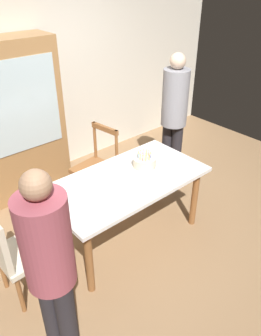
{
  "coord_description": "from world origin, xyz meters",
  "views": [
    {
      "loc": [
        -1.75,
        -2.07,
        2.52
      ],
      "look_at": [
        0.05,
        0.0,
        0.85
      ],
      "focal_mm": 35.33,
      "sensor_mm": 36.0,
      "label": 1
    }
  ],
  "objects_px": {
    "plate_near_guest": "(174,169)",
    "chair_spindle_back": "(96,168)",
    "birthday_cake": "(144,163)",
    "plate_far_side": "(108,173)",
    "china_cabinet": "(15,122)",
    "person_guest": "(174,113)",
    "dining_table": "(127,187)",
    "person_celebrant": "(50,264)",
    "plate_near_celebrant": "(102,205)",
    "chair_upholstered": "(13,250)"
  },
  "relations": [
    {
      "from": "chair_upholstered",
      "to": "person_guest",
      "type": "height_order",
      "value": "person_guest"
    },
    {
      "from": "plate_near_guest",
      "to": "china_cabinet",
      "type": "xyz_separation_m",
      "value": [
        -0.89,
        1.75,
        0.2
      ]
    },
    {
      "from": "dining_table",
      "to": "plate_near_celebrant",
      "type": "distance_m",
      "value": 0.49
    },
    {
      "from": "plate_near_guest",
      "to": "birthday_cake",
      "type": "bearing_deg",
      "value": 131.38
    },
    {
      "from": "birthday_cake",
      "to": "person_celebrant",
      "type": "distance_m",
      "value": 1.6
    },
    {
      "from": "plate_far_side",
      "to": "person_celebrant",
      "type": "distance_m",
      "value": 1.38
    },
    {
      "from": "birthday_cake",
      "to": "plate_near_guest",
      "type": "xyz_separation_m",
      "value": [
        0.21,
        -0.23,
        -0.05
      ]
    },
    {
      "from": "chair_spindle_back",
      "to": "person_celebrant",
      "type": "relative_size",
      "value": 0.59
    },
    {
      "from": "birthday_cake",
      "to": "plate_near_celebrant",
      "type": "distance_m",
      "value": 0.75
    },
    {
      "from": "birthday_cake",
      "to": "chair_upholstered",
      "type": "xyz_separation_m",
      "value": [
        -1.47,
        0.0,
        -0.27
      ]
    },
    {
      "from": "birthday_cake",
      "to": "plate_far_side",
      "type": "relative_size",
      "value": 1.27
    },
    {
      "from": "plate_near_celebrant",
      "to": "person_celebrant",
      "type": "height_order",
      "value": "person_celebrant"
    },
    {
      "from": "birthday_cake",
      "to": "plate_near_guest",
      "type": "bearing_deg",
      "value": -48.62
    },
    {
      "from": "chair_upholstered",
      "to": "person_guest",
      "type": "bearing_deg",
      "value": 10.4
    },
    {
      "from": "dining_table",
      "to": "person_guest",
      "type": "xyz_separation_m",
      "value": [
        1.19,
        0.48,
        0.32
      ]
    },
    {
      "from": "plate_far_side",
      "to": "china_cabinet",
      "type": "distance_m",
      "value": 1.42
    },
    {
      "from": "plate_far_side",
      "to": "person_guest",
      "type": "height_order",
      "value": "person_guest"
    },
    {
      "from": "birthday_cake",
      "to": "china_cabinet",
      "type": "height_order",
      "value": "china_cabinet"
    },
    {
      "from": "person_guest",
      "to": "chair_upholstered",
      "type": "bearing_deg",
      "value": -169.6
    },
    {
      "from": "chair_upholstered",
      "to": "china_cabinet",
      "type": "bearing_deg",
      "value": 62.63
    },
    {
      "from": "dining_table",
      "to": "person_celebrant",
      "type": "bearing_deg",
      "value": -151.6
    },
    {
      "from": "plate_near_guest",
      "to": "chair_spindle_back",
      "type": "height_order",
      "value": "chair_spindle_back"
    },
    {
      "from": "birthday_cake",
      "to": "plate_far_side",
      "type": "height_order",
      "value": "birthday_cake"
    },
    {
      "from": "plate_near_celebrant",
      "to": "chair_upholstered",
      "type": "relative_size",
      "value": 0.23
    },
    {
      "from": "plate_near_guest",
      "to": "china_cabinet",
      "type": "height_order",
      "value": "china_cabinet"
    },
    {
      "from": "china_cabinet",
      "to": "dining_table",
      "type": "bearing_deg",
      "value": -75.31
    },
    {
      "from": "dining_table",
      "to": "plate_far_side",
      "type": "bearing_deg",
      "value": 112.84
    },
    {
      "from": "plate_near_celebrant",
      "to": "dining_table",
      "type": "bearing_deg",
      "value": 23.35
    },
    {
      "from": "dining_table",
      "to": "plate_far_side",
      "type": "height_order",
      "value": "plate_far_side"
    },
    {
      "from": "person_celebrant",
      "to": "china_cabinet",
      "type": "xyz_separation_m",
      "value": [
        0.76,
        2.19,
        0.03
      ]
    },
    {
      "from": "dining_table",
      "to": "plate_far_side",
      "type": "relative_size",
      "value": 7.28
    },
    {
      "from": "birthday_cake",
      "to": "plate_near_guest",
      "type": "height_order",
      "value": "birthday_cake"
    },
    {
      "from": "chair_spindle_back",
      "to": "china_cabinet",
      "type": "distance_m",
      "value": 1.1
    },
    {
      "from": "birthday_cake",
      "to": "plate_near_celebrant",
      "type": "bearing_deg",
      "value": -161.96
    },
    {
      "from": "birthday_cake",
      "to": "chair_spindle_back",
      "type": "height_order",
      "value": "chair_spindle_back"
    },
    {
      "from": "dining_table",
      "to": "person_celebrant",
      "type": "height_order",
      "value": "person_celebrant"
    },
    {
      "from": "person_celebrant",
      "to": "china_cabinet",
      "type": "height_order",
      "value": "china_cabinet"
    },
    {
      "from": "chair_spindle_back",
      "to": "person_guest",
      "type": "xyz_separation_m",
      "value": [
        1.03,
        -0.26,
        0.51
      ]
    },
    {
      "from": "birthday_cake",
      "to": "person_guest",
      "type": "height_order",
      "value": "person_guest"
    },
    {
      "from": "china_cabinet",
      "to": "person_celebrant",
      "type": "bearing_deg",
      "value": -109.22
    },
    {
      "from": "dining_table",
      "to": "china_cabinet",
      "type": "relative_size",
      "value": 0.84
    },
    {
      "from": "chair_upholstered",
      "to": "chair_spindle_back",
      "type": "bearing_deg",
      "value": 27.47
    },
    {
      "from": "plate_far_side",
      "to": "chair_spindle_back",
      "type": "bearing_deg",
      "value": 67.0
    },
    {
      "from": "person_guest",
      "to": "chair_spindle_back",
      "type": "bearing_deg",
      "value": 165.6
    },
    {
      "from": "chair_spindle_back",
      "to": "person_guest",
      "type": "height_order",
      "value": "person_guest"
    },
    {
      "from": "chair_upholstered",
      "to": "china_cabinet",
      "type": "height_order",
      "value": "china_cabinet"
    },
    {
      "from": "birthday_cake",
      "to": "person_celebrant",
      "type": "height_order",
      "value": "person_celebrant"
    },
    {
      "from": "chair_upholstered",
      "to": "person_celebrant",
      "type": "xyz_separation_m",
      "value": [
        0.02,
        -0.68,
        0.39
      ]
    },
    {
      "from": "birthday_cake",
      "to": "plate_near_guest",
      "type": "relative_size",
      "value": 1.27
    },
    {
      "from": "dining_table",
      "to": "chair_upholstered",
      "type": "xyz_separation_m",
      "value": [
        -1.19,
        0.05,
        -0.12
      ]
    }
  ]
}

